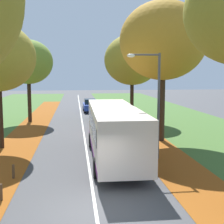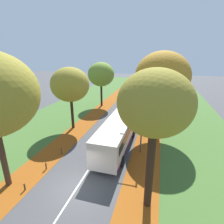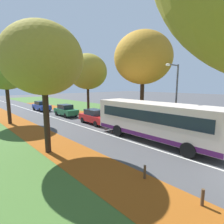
% 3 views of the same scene
% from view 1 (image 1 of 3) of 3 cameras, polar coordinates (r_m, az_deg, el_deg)
% --- Properties ---
extents(ground_plane, '(160.00, 160.00, 0.00)m').
position_cam_1_polar(ground_plane, '(11.58, -2.95, -17.90)').
color(ground_plane, '#424244').
extents(leaf_litter_left, '(2.80, 60.00, 0.00)m').
position_cam_1_polar(leaf_litter_left, '(25.26, -15.64, -4.30)').
color(leaf_litter_left, '#8C4714').
rests_on(leaf_litter_left, grass_verge_left).
extents(grass_verge_right, '(12.00, 90.00, 0.01)m').
position_cam_1_polar(grass_verge_right, '(32.40, 11.04, -1.70)').
color(grass_verge_right, '#3D6028').
rests_on(grass_verge_right, ground).
extents(leaf_litter_right, '(2.80, 60.00, 0.00)m').
position_cam_1_polar(leaf_litter_right, '(25.50, 5.29, -3.96)').
color(leaf_litter_right, '#8C4714').
rests_on(leaf_litter_right, grass_verge_right).
extents(road_centre_line, '(0.12, 80.00, 0.01)m').
position_cam_1_polar(road_centre_line, '(30.87, -5.45, -2.03)').
color(road_centre_line, silver).
rests_on(road_centre_line, ground).
extents(tree_left_mid, '(4.87, 4.87, 8.20)m').
position_cam_1_polar(tree_left_mid, '(32.35, -15.08, 8.81)').
color(tree_left_mid, black).
rests_on(tree_left_mid, ground).
extents(tree_right_near, '(6.16, 6.16, 9.95)m').
position_cam_1_polar(tree_right_near, '(22.80, 9.33, 12.71)').
color(tree_right_near, '#382619').
rests_on(tree_right_near, ground).
extents(tree_right_mid, '(5.66, 5.66, 8.78)m').
position_cam_1_polar(tree_right_mid, '(31.99, 3.71, 9.47)').
color(tree_right_mid, black).
rests_on(tree_right_mid, ground).
extents(bollard_third, '(0.12, 0.12, 0.65)m').
position_cam_1_polar(bollard_third, '(13.14, -19.64, -13.65)').
color(bollard_third, '#4C3823').
rests_on(bollard_third, ground).
extents(bollard_fourth, '(0.12, 0.12, 0.65)m').
position_cam_1_polar(bollard_fourth, '(15.51, -17.59, -10.35)').
color(bollard_fourth, '#4C3823').
rests_on(bollard_fourth, ground).
extents(streetlamp_right, '(1.89, 0.28, 6.00)m').
position_cam_1_polar(streetlamp_right, '(17.63, 7.51, 3.30)').
color(streetlamp_right, '#47474C').
rests_on(streetlamp_right, ground).
extents(bus, '(2.75, 10.43, 2.98)m').
position_cam_1_polar(bus, '(17.82, 0.34, -3.20)').
color(bus, beige).
rests_on(bus, ground).
extents(car_red_lead, '(1.92, 4.27, 1.62)m').
position_cam_1_polar(car_red_lead, '(25.91, -1.30, -1.95)').
color(car_red_lead, '#B21919').
rests_on(car_red_lead, ground).
extents(car_green_following, '(1.80, 4.21, 1.62)m').
position_cam_1_polar(car_green_following, '(32.44, -2.44, -0.12)').
color(car_green_following, '#1E6038').
rests_on(car_green_following, ground).
extents(car_blue_third_in_line, '(1.84, 4.23, 1.62)m').
position_cam_1_polar(car_blue_third_in_line, '(39.83, -4.02, 1.21)').
color(car_blue_third_in_line, '#233D9E').
rests_on(car_blue_third_in_line, ground).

